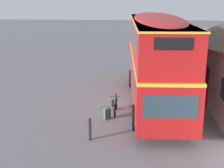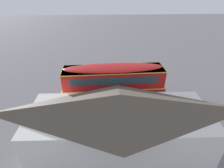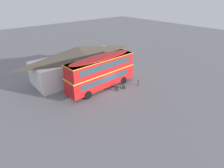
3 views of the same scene
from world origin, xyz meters
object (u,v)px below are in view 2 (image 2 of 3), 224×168
Objects in this scene: touring_bicycle at (100,92)px; kerb_bollard at (76,88)px; backpack_on_ground at (94,91)px; double_decker_bus at (113,84)px; water_bottle_blue_sports at (106,90)px.

kerb_bollard is at bearing -15.81° from touring_bicycle.
touring_bicycle reaches higher than backpack_on_ground.
backpack_on_ground is 0.61× the size of kerb_bollard.
water_bottle_blue_sports is (0.76, -2.94, -2.53)m from double_decker_bus.
double_decker_bus is 3.43m from touring_bicycle.
touring_bicycle reaches higher than kerb_bollard.
water_bottle_blue_sports is 0.25× the size of kerb_bollard.
touring_bicycle is 3.23m from kerb_bollard.
touring_bicycle is at bearing 49.06° from water_bottle_blue_sports.
double_decker_bus is 4.10m from backpack_on_ground.
touring_bicycle is 2.89× the size of backpack_on_ground.
touring_bicycle is at bearing 164.19° from kerb_bollard.
backpack_on_ground is 2.35m from kerb_bollard.
touring_bicycle is 1.16m from water_bottle_blue_sports.
double_decker_bus is 43.94× the size of water_bottle_blue_sports.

